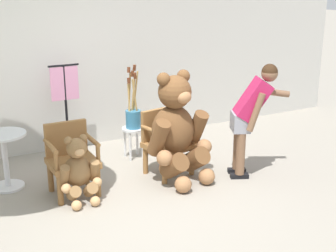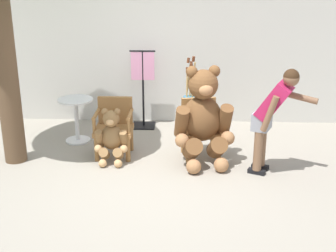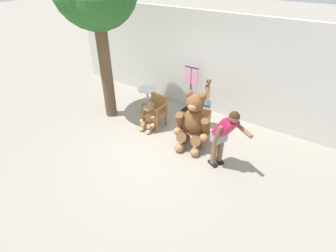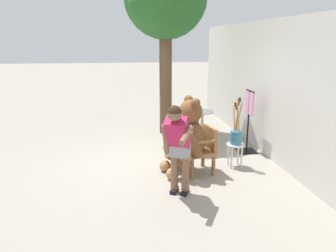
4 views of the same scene
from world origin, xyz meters
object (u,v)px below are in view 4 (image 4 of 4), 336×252
(teddy_bear_small, at_px, (175,133))
(person_visitor, at_px, (178,142))
(wooden_chair_right, at_px, (201,148))
(teddy_bear_large, at_px, (188,137))
(clothing_display_stand, at_px, (248,120))
(patio_tree, at_px, (164,0))
(brush_bucket, at_px, (236,134))
(white_stool, at_px, (235,149))
(round_side_table, at_px, (202,122))
(wooden_chair_left, at_px, (187,130))

(teddy_bear_small, height_order, person_visitor, person_visitor)
(wooden_chair_right, distance_m, teddy_bear_large, 0.35)
(teddy_bear_large, distance_m, clothing_display_stand, 1.82)
(person_visitor, bearing_deg, patio_tree, 176.07)
(person_visitor, distance_m, brush_bucket, 1.71)
(brush_bucket, bearing_deg, white_stool, -41.61)
(teddy_bear_small, relative_size, round_side_table, 1.12)
(teddy_bear_large, xyz_separation_m, patio_tree, (-2.66, -0.09, 2.61))
(patio_tree, bearing_deg, wooden_chair_right, 7.51)
(patio_tree, bearing_deg, teddy_bear_small, 2.72)
(wooden_chair_right, height_order, patio_tree, patio_tree)
(round_side_table, bearing_deg, teddy_bear_small, -48.86)
(wooden_chair_left, height_order, round_side_table, wooden_chair_left)
(brush_bucket, height_order, round_side_table, brush_bucket)
(person_visitor, distance_m, patio_tree, 4.32)
(person_visitor, relative_size, clothing_display_stand, 1.10)
(white_stool, bearing_deg, teddy_bear_small, -138.83)
(wooden_chair_right, relative_size, round_side_table, 1.19)
(white_stool, height_order, clothing_display_stand, clothing_display_stand)
(teddy_bear_large, height_order, round_side_table, teddy_bear_large)
(wooden_chair_right, height_order, teddy_bear_small, wooden_chair_right)
(wooden_chair_left, height_order, white_stool, wooden_chair_left)
(wooden_chair_left, distance_m, brush_bucket, 1.36)
(teddy_bear_large, xyz_separation_m, white_stool, (-0.18, 0.97, -0.34))
(wooden_chair_left, bearing_deg, wooden_chair_right, -0.04)
(white_stool, relative_size, patio_tree, 0.10)
(white_stool, height_order, patio_tree, patio_tree)
(wooden_chair_left, xyz_separation_m, teddy_bear_large, (1.32, -0.26, 0.24))
(wooden_chair_left, xyz_separation_m, teddy_bear_small, (0.00, -0.29, -0.07))
(wooden_chair_left, relative_size, clothing_display_stand, 0.63)
(person_visitor, height_order, round_side_table, person_visitor)
(wooden_chair_right, height_order, teddy_bear_large, teddy_bear_large)
(wooden_chair_right, distance_m, clothing_display_stand, 1.62)
(wooden_chair_left, relative_size, white_stool, 1.87)
(white_stool, bearing_deg, teddy_bear_large, -79.63)
(teddy_bear_small, height_order, white_stool, teddy_bear_small)
(wooden_chair_left, distance_m, round_side_table, 0.85)
(teddy_bear_small, xyz_separation_m, person_visitor, (2.22, -0.31, 0.50))
(person_visitor, bearing_deg, round_side_table, 159.36)
(wooden_chair_right, relative_size, white_stool, 1.87)
(wooden_chair_right, relative_size, patio_tree, 0.19)
(teddy_bear_large, distance_m, teddy_bear_small, 1.35)
(round_side_table, bearing_deg, wooden_chair_right, -14.26)
(clothing_display_stand, bearing_deg, brush_bucket, -34.39)
(brush_bucket, bearing_deg, clothing_display_stand, 145.61)
(wooden_chair_left, xyz_separation_m, brush_bucket, (1.14, 0.71, 0.20))
(brush_bucket, bearing_deg, person_visitor, -50.34)
(wooden_chair_right, distance_m, patio_tree, 3.90)
(teddy_bear_large, xyz_separation_m, teddy_bear_small, (-1.32, -0.03, -0.30))
(wooden_chair_left, distance_m, wooden_chair_right, 1.29)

